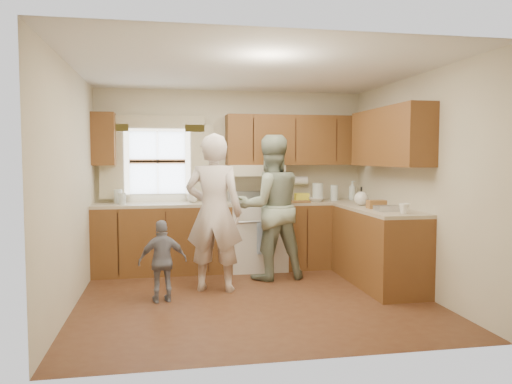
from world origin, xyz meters
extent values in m
plane|color=#492616|center=(0.00, 0.00, 0.00)|extent=(3.80, 3.80, 0.00)
plane|color=white|center=(0.00, 0.00, 2.50)|extent=(3.80, 3.80, 0.00)
plane|color=beige|center=(0.00, 1.75, 1.25)|extent=(3.80, 0.00, 3.80)
plane|color=beige|center=(0.00, -1.75, 1.25)|extent=(3.80, 0.00, 3.80)
plane|color=beige|center=(-1.90, 0.00, 1.25)|extent=(0.00, 3.50, 3.50)
plane|color=beige|center=(1.90, 0.00, 1.25)|extent=(0.00, 3.50, 3.50)
cube|color=#46280F|center=(-0.99, 1.45, 0.45)|extent=(1.82, 0.60, 0.90)
cube|color=#46280F|center=(1.29, 1.45, 0.45)|extent=(1.22, 0.60, 0.90)
cube|color=#462510|center=(1.60, 0.32, 0.45)|extent=(0.60, 1.65, 0.90)
cube|color=#BFAC8F|center=(-0.99, 1.45, 0.92)|extent=(1.82, 0.60, 0.04)
cube|color=#BFAC8F|center=(1.29, 1.45, 0.92)|extent=(1.22, 0.60, 0.04)
cube|color=#BFAC8F|center=(1.60, 0.32, 0.92)|extent=(0.60, 1.65, 0.04)
cube|color=#46280F|center=(0.90, 1.58, 1.80)|extent=(2.00, 0.33, 0.70)
cube|color=#462510|center=(-1.75, 1.58, 1.80)|extent=(0.30, 0.33, 0.70)
cube|color=#462510|center=(1.73, 0.32, 1.80)|extent=(0.33, 1.65, 0.70)
cube|color=beige|center=(0.30, 1.52, 1.38)|extent=(0.76, 0.45, 0.15)
cube|color=silver|center=(-1.05, 1.73, 1.50)|extent=(0.90, 0.03, 0.90)
cube|color=#FFCA4B|center=(-1.63, 1.68, 1.50)|extent=(0.40, 0.05, 1.02)
cube|color=#FFCA4B|center=(-0.47, 1.68, 1.50)|extent=(0.40, 0.05, 1.02)
cube|color=#FFCA4B|center=(-1.05, 1.68, 2.02)|extent=(1.30, 0.05, 0.22)
cylinder|color=white|center=(0.95, 1.65, 1.22)|extent=(0.27, 0.12, 0.12)
imported|color=silver|center=(-0.59, 1.47, 0.99)|extent=(0.17, 0.17, 0.11)
imported|color=silver|center=(1.71, 1.48, 1.08)|extent=(0.15, 0.15, 0.28)
imported|color=silver|center=(1.13, 1.34, 0.97)|extent=(0.28, 0.28, 0.05)
imported|color=silver|center=(1.63, -0.29, 1.00)|extent=(0.13, 0.13, 0.11)
cylinder|color=silver|center=(-1.57, 1.52, 1.03)|extent=(0.11, 0.11, 0.19)
cylinder|color=silver|center=(-1.51, 1.36, 1.02)|extent=(0.10, 0.10, 0.15)
cube|color=olive|center=(0.87, 1.24, 0.95)|extent=(0.25, 0.19, 0.02)
cube|color=yellow|center=(0.96, 1.50, 0.99)|extent=(0.19, 0.13, 0.11)
cylinder|color=silver|center=(1.18, 1.43, 1.07)|extent=(0.15, 0.15, 0.25)
cylinder|color=silver|center=(1.43, 1.46, 1.05)|extent=(0.11, 0.11, 0.22)
sphere|color=silver|center=(1.53, 0.68, 1.03)|extent=(0.18, 0.18, 0.18)
cube|color=olive|center=(1.56, 0.29, 0.99)|extent=(0.22, 0.12, 0.10)
cube|color=silver|center=(1.56, -0.02, 0.97)|extent=(0.27, 0.19, 0.06)
cube|color=silver|center=(0.30, 1.43, 0.45)|extent=(0.76, 0.64, 0.90)
cube|color=#B7B7BC|center=(0.30, 1.69, 0.99)|extent=(0.76, 0.10, 0.16)
cylinder|color=#B7B7BC|center=(0.30, 1.11, 0.70)|extent=(0.68, 0.03, 0.03)
cube|color=#4873A9|center=(0.35, 1.09, 0.48)|extent=(0.22, 0.02, 0.42)
cylinder|color=black|center=(0.12, 1.55, 0.91)|extent=(0.18, 0.18, 0.01)
cylinder|color=black|center=(0.48, 1.55, 0.91)|extent=(0.18, 0.18, 0.01)
cylinder|color=black|center=(0.12, 1.30, 0.91)|extent=(0.18, 0.18, 0.01)
cylinder|color=black|center=(0.48, 1.30, 0.91)|extent=(0.18, 0.18, 0.01)
imported|color=beige|center=(-0.40, 0.40, 0.92)|extent=(0.77, 0.61, 1.83)
imported|color=#243E27|center=(0.37, 0.85, 0.92)|extent=(0.98, 0.81, 1.84)
imported|color=gray|center=(-0.99, 0.03, 0.44)|extent=(0.55, 0.29, 0.89)
camera|label=1|loc=(-0.95, -5.35, 1.56)|focal=35.00mm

